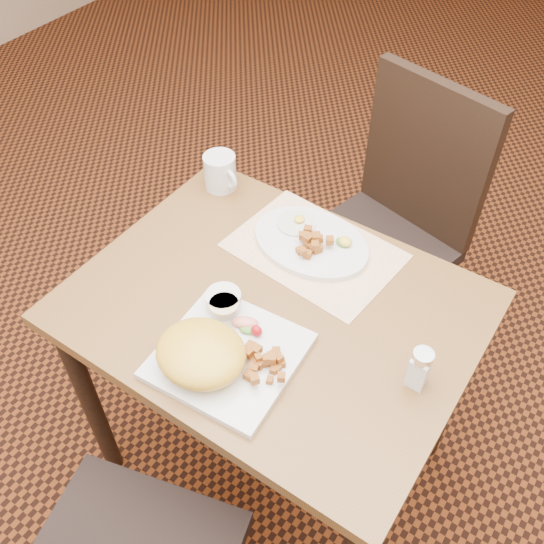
{
  "coord_description": "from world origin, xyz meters",
  "views": [
    {
      "loc": [
        0.5,
        -0.75,
        1.81
      ],
      "look_at": [
        -0.02,
        0.03,
        0.82
      ],
      "focal_mm": 40.0,
      "sensor_mm": 36.0,
      "label": 1
    }
  ],
  "objects_px": {
    "salt_shaker": "(420,368)",
    "coffee_mug": "(221,172)",
    "plate_oval": "(311,242)",
    "chair_far": "(393,219)",
    "plate_square": "(229,356)",
    "table": "(273,333)"
  },
  "relations": [
    {
      "from": "chair_far",
      "to": "coffee_mug",
      "type": "relative_size",
      "value": 8.32
    },
    {
      "from": "chair_far",
      "to": "plate_oval",
      "type": "xyz_separation_m",
      "value": [
        -0.05,
        -0.44,
        0.22
      ]
    },
    {
      "from": "plate_square",
      "to": "table",
      "type": "bearing_deg",
      "value": 92.28
    },
    {
      "from": "chair_far",
      "to": "plate_oval",
      "type": "bearing_deg",
      "value": 97.14
    },
    {
      "from": "chair_far",
      "to": "coffee_mug",
      "type": "bearing_deg",
      "value": 58.26
    },
    {
      "from": "chair_far",
      "to": "table",
      "type": "bearing_deg",
      "value": 101.67
    },
    {
      "from": "plate_square",
      "to": "coffee_mug",
      "type": "distance_m",
      "value": 0.58
    },
    {
      "from": "salt_shaker",
      "to": "coffee_mug",
      "type": "relative_size",
      "value": 0.86
    },
    {
      "from": "plate_oval",
      "to": "coffee_mug",
      "type": "distance_m",
      "value": 0.34
    },
    {
      "from": "chair_far",
      "to": "plate_square",
      "type": "relative_size",
      "value": 3.46
    },
    {
      "from": "plate_square",
      "to": "plate_oval",
      "type": "distance_m",
      "value": 0.39
    },
    {
      "from": "salt_shaker",
      "to": "chair_far",
      "type": "bearing_deg",
      "value": 117.45
    },
    {
      "from": "salt_shaker",
      "to": "coffee_mug",
      "type": "xyz_separation_m",
      "value": [
        -0.72,
        0.28,
        -0.0
      ]
    },
    {
      "from": "table",
      "to": "chair_far",
      "type": "relative_size",
      "value": 0.93
    },
    {
      "from": "chair_far",
      "to": "salt_shaker",
      "type": "relative_size",
      "value": 9.7
    },
    {
      "from": "salt_shaker",
      "to": "coffee_mug",
      "type": "bearing_deg",
      "value": 158.39
    },
    {
      "from": "table",
      "to": "salt_shaker",
      "type": "height_order",
      "value": "salt_shaker"
    },
    {
      "from": "plate_square",
      "to": "coffee_mug",
      "type": "height_order",
      "value": "coffee_mug"
    },
    {
      "from": "plate_oval",
      "to": "plate_square",
      "type": "bearing_deg",
      "value": -84.71
    },
    {
      "from": "table",
      "to": "plate_oval",
      "type": "height_order",
      "value": "plate_oval"
    },
    {
      "from": "plate_square",
      "to": "salt_shaker",
      "type": "bearing_deg",
      "value": 25.19
    },
    {
      "from": "table",
      "to": "chair_far",
      "type": "xyz_separation_m",
      "value": [
        0.02,
        0.65,
        -0.1
      ]
    }
  ]
}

